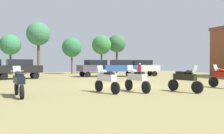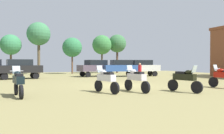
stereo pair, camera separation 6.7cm
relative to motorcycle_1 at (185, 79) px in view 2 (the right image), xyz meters
name	(u,v)px [view 2 (the right image)]	position (x,y,z in m)	size (l,w,h in m)	color
ground_plane	(122,85)	(-1.68, 4.84, -0.75)	(44.00, 52.00, 0.02)	olive
motorcycle_1	(185,79)	(0.00, 0.00, 0.00)	(0.82, 2.15, 1.50)	black
motorcycle_2	(106,79)	(-4.18, 1.37, -0.01)	(0.80, 2.08, 1.48)	black
motorcycle_3	(136,79)	(-2.45, 1.14, 0.00)	(0.67, 2.26, 1.49)	black
motorcycle_5	(18,82)	(-8.60, 1.55, -0.01)	(0.68, 2.24, 1.48)	black
motorcycle_7	(224,77)	(3.69, 0.63, 0.01)	(0.70, 2.28, 1.51)	black
car_1	(142,67)	(5.38, 14.52, 0.43)	(4.51, 2.37, 2.00)	black
car_3	(121,67)	(2.72, 14.77, 0.43)	(4.46, 2.22, 2.00)	black
car_4	(96,67)	(-0.10, 15.95, 0.43)	(4.58, 2.65, 2.00)	black
car_5	(20,68)	(-8.65, 14.71, 0.43)	(4.52, 2.43, 2.00)	black
person_1	(140,70)	(2.31, 9.36, 0.21)	(0.42, 0.42, 1.64)	#2C2B4F
tree_1	(39,34)	(-6.17, 23.93, 5.03)	(3.33, 3.33, 7.50)	brown
tree_3	(72,47)	(-1.33, 23.94, 3.27)	(2.96, 2.96, 5.50)	brown
tree_5	(117,44)	(6.34, 24.47, 4.10)	(2.98, 2.98, 6.38)	brown
tree_6	(11,45)	(-9.87, 24.38, 3.44)	(2.84, 2.84, 5.62)	#503D24
tree_7	(102,45)	(3.41, 23.82, 3.77)	(3.07, 3.07, 6.07)	brown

